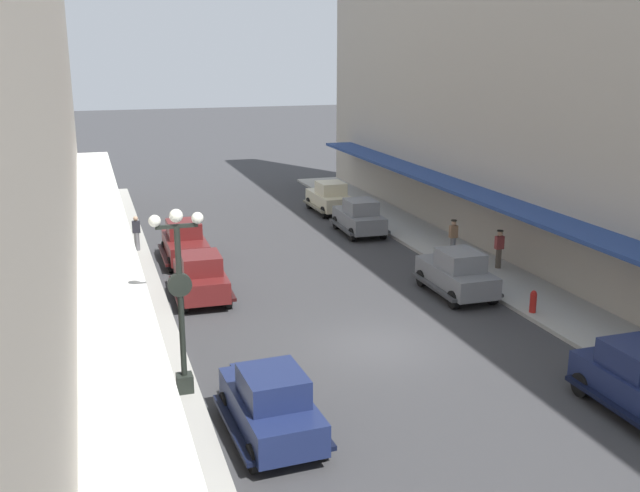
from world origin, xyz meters
TOP-DOWN VIEW (x-y plane):
  - ground_plane at (0.00, 0.00)m, footprint 200.00×200.00m
  - sidewalk_left at (-7.50, 0.00)m, footprint 3.00×60.00m
  - sidewalk_right at (7.50, 0.00)m, footprint 3.00×60.00m
  - building_row_left at (-10.23, 0.00)m, footprint 4.30×60.00m
  - parked_car_0 at (4.89, 19.33)m, footprint 2.19×4.28m
  - parked_car_1 at (4.72, 14.00)m, footprint 2.24×4.30m
  - parked_car_2 at (-4.57, 11.57)m, footprint 2.17×4.27m
  - parked_car_3 at (4.84, 3.71)m, footprint 2.16×4.27m
  - parked_car_4 at (-4.68, 6.33)m, footprint 2.23×4.29m
  - parked_car_5 at (-4.67, -4.56)m, footprint 2.28×4.31m
  - lamp_post_with_clock at (-6.40, -1.69)m, footprint 1.42×0.44m
  - fire_hydrant at (6.35, 0.78)m, footprint 0.24×0.24m
  - pedestrian_0 at (-7.13, 9.63)m, footprint 0.36×0.28m
  - pedestrian_1 at (8.09, 6.00)m, footprint 0.36×0.28m
  - pedestrian_2 at (-6.53, 13.71)m, footprint 0.36×0.24m
  - pedestrian_3 at (7.13, 8.35)m, footprint 0.36×0.28m
  - pedestrian_4 at (-7.92, 8.24)m, footprint 0.36×0.28m

SIDE VIEW (x-z plane):
  - ground_plane at x=0.00m, z-range 0.00..0.00m
  - sidewalk_left at x=-7.50m, z-range 0.00..0.15m
  - sidewalk_right at x=7.50m, z-range 0.00..0.15m
  - fire_hydrant at x=6.35m, z-range 0.15..0.97m
  - parked_car_0 at x=4.89m, z-range 0.02..1.86m
  - parked_car_1 at x=4.72m, z-range 0.02..1.86m
  - parked_car_2 at x=-4.57m, z-range 0.02..1.86m
  - parked_car_3 at x=4.84m, z-range 0.02..1.86m
  - parked_car_4 at x=-4.68m, z-range 0.02..1.86m
  - parked_car_5 at x=-4.67m, z-range 0.02..1.86m
  - pedestrian_2 at x=-6.53m, z-range 0.17..1.81m
  - pedestrian_0 at x=-7.13m, z-range 0.18..1.85m
  - pedestrian_1 at x=8.09m, z-range 0.18..1.85m
  - pedestrian_3 at x=7.13m, z-range 0.18..1.85m
  - pedestrian_4 at x=-7.92m, z-range 0.18..1.85m
  - lamp_post_with_clock at x=-6.40m, z-range 0.41..5.57m
  - building_row_left at x=-10.23m, z-range 0.00..16.15m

